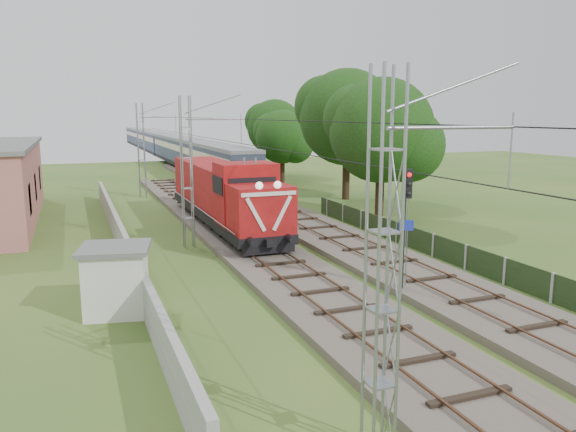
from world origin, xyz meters
name	(u,v)px	position (x,y,z in m)	size (l,w,h in m)	color
ground	(338,313)	(0.00, 0.00, 0.00)	(140.00, 140.00, 0.00)	#335821
track_main	(273,261)	(0.00, 7.00, 0.18)	(4.20, 70.00, 0.45)	#6B6054
track_side	(278,211)	(5.00, 20.00, 0.18)	(4.20, 80.00, 0.45)	#6B6054
catenary	(188,172)	(-2.95, 12.00, 4.05)	(3.31, 70.00, 8.00)	gray
boundary_wall	(121,239)	(-6.50, 12.00, 0.75)	(0.25, 40.00, 1.50)	#9E9E99
fence	(466,257)	(8.00, 3.00, 0.60)	(0.12, 32.00, 1.20)	black
locomotive	(224,193)	(0.00, 16.02, 2.27)	(3.05, 17.41, 4.42)	black
coach_rake	(164,144)	(5.00, 71.71, 2.50)	(3.00, 89.56, 3.47)	black
signal_post	(405,209)	(3.23, 0.83, 3.48)	(0.54, 0.44, 5.07)	black
relay_hut	(116,279)	(-7.40, 2.89, 1.25)	(2.82, 2.82, 2.47)	silver
tree_a	(383,132)	(10.77, 15.43, 5.93)	(7.33, 6.98, 9.50)	#3B2718
tree_b	(348,118)	(12.87, 24.52, 6.72)	(8.30, 7.91, 10.76)	#3B2718
tree_c	(283,137)	(11.90, 37.28, 4.69)	(5.81, 5.53, 7.53)	#3B2718
tree_d	(276,128)	(13.72, 44.50, 5.47)	(6.77, 6.44, 8.77)	#3B2718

